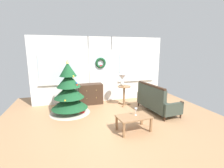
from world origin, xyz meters
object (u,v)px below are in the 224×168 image
object	(u,v)px
christmas_tree	(69,94)
wine_glass	(136,110)
table_lamp	(122,78)
coffee_table	(134,118)
dresser_cabinet	(91,94)
gift_box	(82,111)
settee_sofa	(155,101)
side_table	(124,92)

from	to	relation	value
christmas_tree	wine_glass	distance (m)	2.32
table_lamp	coffee_table	distance (m)	2.14
table_lamp	dresser_cabinet	bearing A→B (deg)	157.98
table_lamp	gift_box	bearing A→B (deg)	-163.71
table_lamp	wine_glass	world-z (taller)	table_lamp
settee_sofa	table_lamp	xyz separation A→B (m)	(-0.82, 0.98, 0.64)
table_lamp	wine_glass	size ratio (longest dim) A/B	2.26
wine_glass	side_table	bearing A→B (deg)	79.10
gift_box	wine_glass	bearing A→B (deg)	-50.01
dresser_cabinet	settee_sofa	xyz separation A→B (m)	(1.95, -1.43, -0.01)
christmas_tree	side_table	xyz separation A→B (m)	(1.98, 0.25, -0.13)
table_lamp	christmas_tree	bearing A→B (deg)	-171.52
table_lamp	coffee_table	size ratio (longest dim) A/B	0.50
dresser_cabinet	settee_sofa	world-z (taller)	settee_sofa
christmas_tree	table_lamp	distance (m)	1.98
dresser_cabinet	coffee_table	xyz separation A→B (m)	(0.74, -2.45, -0.06)
christmas_tree	table_lamp	xyz separation A→B (m)	(1.92, 0.29, 0.37)
settee_sofa	coffee_table	xyz separation A→B (m)	(-1.21, -1.02, -0.04)
settee_sofa	wine_glass	world-z (taller)	settee_sofa
dresser_cabinet	christmas_tree	bearing A→B (deg)	-137.18
dresser_cabinet	side_table	size ratio (longest dim) A/B	1.25
christmas_tree	dresser_cabinet	distance (m)	1.12
dresser_cabinet	table_lamp	size ratio (longest dim) A/B	2.08
coffee_table	christmas_tree	bearing A→B (deg)	132.03
settee_sofa	wine_glass	bearing A→B (deg)	-139.35
dresser_cabinet	settee_sofa	size ratio (longest dim) A/B	0.55
table_lamp	gift_box	distance (m)	1.87
settee_sofa	table_lamp	distance (m)	1.43
dresser_cabinet	table_lamp	world-z (taller)	table_lamp
table_lamp	wine_glass	distance (m)	2.03
dresser_cabinet	wine_glass	bearing A→B (deg)	-71.27
dresser_cabinet	table_lamp	bearing A→B (deg)	-22.02
dresser_cabinet	coffee_table	distance (m)	2.56
side_table	wine_glass	size ratio (longest dim) A/B	3.75
coffee_table	wine_glass	world-z (taller)	wine_glass
settee_sofa	table_lamp	bearing A→B (deg)	130.09
christmas_tree	coffee_table	distance (m)	2.32
table_lamp	coffee_table	bearing A→B (deg)	-100.88
side_table	gift_box	size ratio (longest dim) A/B	4.29
side_table	table_lamp	distance (m)	0.50
christmas_tree	side_table	bearing A→B (deg)	7.09
table_lamp	side_table	bearing A→B (deg)	-33.69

